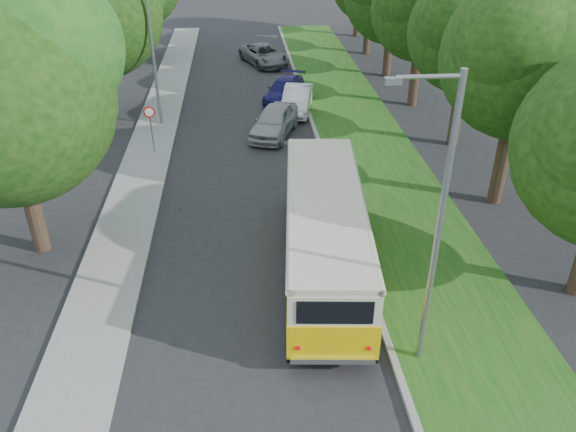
{
  "coord_description": "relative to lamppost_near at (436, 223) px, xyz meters",
  "views": [
    {
      "loc": [
        -0.23,
        -13.42,
        11.14
      ],
      "look_at": [
        1.2,
        2.99,
        1.5
      ],
      "focal_mm": 35.0,
      "sensor_mm": 36.0,
      "label": 1
    }
  ],
  "objects": [
    {
      "name": "ground",
      "position": [
        -4.21,
        2.5,
        -4.37
      ],
      "size": [
        120.0,
        120.0,
        0.0
      ],
      "primitive_type": "plane",
      "color": "#27272A",
      "rests_on": "ground"
    },
    {
      "name": "curb",
      "position": [
        -0.61,
        7.5,
        -4.29
      ],
      "size": [
        0.2,
        70.0,
        0.15
      ],
      "primitive_type": "cube",
      "color": "gray",
      "rests_on": "ground"
    },
    {
      "name": "grass_verge",
      "position": [
        1.74,
        7.5,
        -4.3
      ],
      "size": [
        4.5,
        70.0,
        0.13
      ],
      "primitive_type": "cube",
      "color": "#165015",
      "rests_on": "ground"
    },
    {
      "name": "sidewalk",
      "position": [
        -9.01,
        7.5,
        -4.31
      ],
      "size": [
        2.2,
        70.0,
        0.12
      ],
      "primitive_type": "cube",
      "color": "gray",
      "rests_on": "ground"
    },
    {
      "name": "treeline",
      "position": [
        -1.06,
        20.49,
        1.56
      ],
      "size": [
        24.27,
        41.91,
        9.46
      ],
      "color": "#332319",
      "rests_on": "ground"
    },
    {
      "name": "lamppost_near",
      "position": [
        0.0,
        0.0,
        0.0
      ],
      "size": [
        1.71,
        0.16,
        8.0
      ],
      "color": "gray",
      "rests_on": "ground"
    },
    {
      "name": "lamppost_far",
      "position": [
        -8.91,
        18.5,
        -0.25
      ],
      "size": [
        1.71,
        0.16,
        7.5
      ],
      "color": "gray",
      "rests_on": "ground"
    },
    {
      "name": "warning_sign",
      "position": [
        -8.71,
        14.48,
        -2.66
      ],
      "size": [
        0.56,
        0.1,
        2.5
      ],
      "color": "gray",
      "rests_on": "ground"
    },
    {
      "name": "vintage_bus",
      "position": [
        -1.92,
        4.33,
        -2.94
      ],
      "size": [
        3.38,
        9.83,
        2.86
      ],
      "primitive_type": null,
      "rotation": [
        0.0,
        0.0,
        -0.09
      ],
      "color": "yellow",
      "rests_on": "ground"
    },
    {
      "name": "car_silver",
      "position": [
        -2.75,
        16.5,
        -3.61
      ],
      "size": [
        3.2,
        4.77,
        1.51
      ],
      "primitive_type": "imported",
      "rotation": [
        0.0,
        0.0,
        -0.35
      ],
      "color": "#A5A5AA",
      "rests_on": "ground"
    },
    {
      "name": "car_white",
      "position": [
        -1.22,
        19.92,
        -3.66
      ],
      "size": [
        2.36,
        4.51,
        1.41
      ],
      "primitive_type": "imported",
      "rotation": [
        0.0,
        0.0,
        -0.21
      ],
      "color": "white",
      "rests_on": "ground"
    },
    {
      "name": "car_blue",
      "position": [
        -1.77,
        21.86,
        -3.71
      ],
      "size": [
        3.2,
        4.88,
        1.31
      ],
      "primitive_type": "imported",
      "rotation": [
        0.0,
        0.0,
        -0.33
      ],
      "color": "#151459",
      "rests_on": "ground"
    },
    {
      "name": "car_grey",
      "position": [
        -2.6,
        30.13,
        -3.68
      ],
      "size": [
        3.9,
        5.44,
        1.38
      ],
      "primitive_type": "imported",
      "rotation": [
        0.0,
        0.0,
        0.37
      ],
      "color": "slate",
      "rests_on": "ground"
    }
  ]
}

